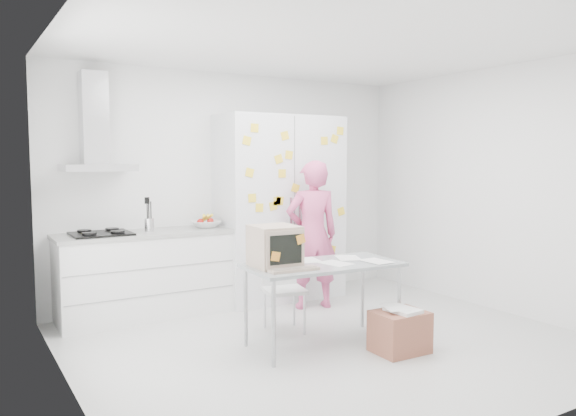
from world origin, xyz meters
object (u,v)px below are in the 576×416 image
person (312,235)px  cardboard_box (400,331)px  desk (293,255)px  chair (282,282)px

person → cardboard_box: 1.77m
desk → cardboard_box: (0.75, -0.57, -0.65)m
person → chair: (-0.71, -0.54, -0.36)m
person → desk: person is taller
cardboard_box → desk: bearing=142.8°
person → chair: size_ratio=1.97×
person → desk: 1.41m
chair → cardboard_box: size_ratio=1.84×
person → cardboard_box: person is taller
desk → chair: 0.68m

